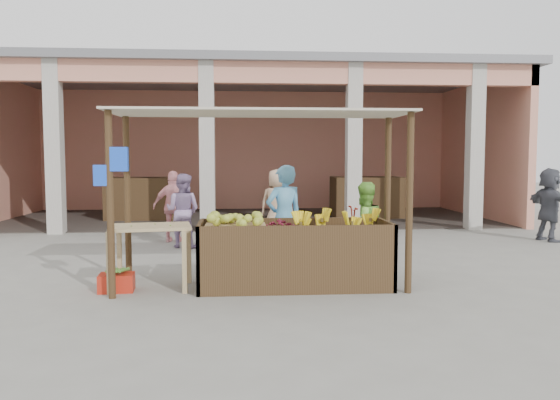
{
  "coord_description": "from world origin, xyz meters",
  "views": [
    {
      "loc": [
        -0.25,
        -7.34,
        1.77
      ],
      "look_at": [
        0.39,
        1.2,
        1.1
      ],
      "focal_mm": 35.0,
      "sensor_mm": 36.0,
      "label": 1
    }
  ],
  "objects": [
    {
      "name": "produce_sacks",
      "position": [
        2.95,
        5.53,
        0.27
      ],
      "size": [
        0.9,
        0.67,
        0.54
      ],
      "color": "maroon",
      "rests_on": "ground"
    },
    {
      "name": "melon_tray",
      "position": [
        -0.3,
        -0.04,
        0.9
      ],
      "size": [
        0.82,
        0.71,
        0.21
      ],
      "color": "tan",
      "rests_on": "fruit_stall"
    },
    {
      "name": "banana_heap",
      "position": [
        1.03,
        -0.05,
        0.91
      ],
      "size": [
        1.17,
        0.64,
        0.21
      ],
      "primitive_type": null,
      "color": "yellow",
      "rests_on": "fruit_stall"
    },
    {
      "name": "shopper_f",
      "position": [
        -1.36,
        3.46,
        0.8
      ],
      "size": [
        0.88,
        0.67,
        1.59
      ],
      "primitive_type": "imported",
      "rotation": [
        0.0,
        0.0,
        2.81
      ],
      "color": "#967BA6",
      "rests_on": "ground"
    },
    {
      "name": "shopper_c",
      "position": [
        0.57,
        4.46,
        0.84
      ],
      "size": [
        0.93,
        0.75,
        1.68
      ],
      "primitive_type": "imported",
      "rotation": [
        0.0,
        0.0,
        2.83
      ],
      "color": "tan",
      "rests_on": "ground"
    },
    {
      "name": "vendor_green",
      "position": [
        1.65,
        0.81,
        0.74
      ],
      "size": [
        0.8,
        0.62,
        1.47
      ],
      "primitive_type": "imported",
      "rotation": [
        0.0,
        0.0,
        3.47
      ],
      "color": "#8AD84D",
      "rests_on": "ground"
    },
    {
      "name": "papaya_pile",
      "position": [
        -1.44,
        0.04,
        0.95
      ],
      "size": [
        0.65,
        0.37,
        0.18
      ],
      "primitive_type": null,
      "color": "#519932",
      "rests_on": "side_table"
    },
    {
      "name": "plantain_bundle",
      "position": [
        -1.88,
        -0.08,
        0.27
      ],
      "size": [
        0.34,
        0.24,
        0.07
      ],
      "primitive_type": null,
      "color": "#549034",
      "rests_on": "red_crate"
    },
    {
      "name": "side_table",
      "position": [
        -1.44,
        0.04,
        0.72
      ],
      "size": [
        1.16,
        0.86,
        0.86
      ],
      "rotation": [
        0.0,
        0.0,
        0.15
      ],
      "color": "tan",
      "rests_on": "ground"
    },
    {
      "name": "shopper_d",
      "position": [
        6.3,
        3.7,
        0.82
      ],
      "size": [
        0.87,
        1.6,
        1.64
      ],
      "primitive_type": "imported",
      "rotation": [
        0.0,
        0.0,
        1.74
      ],
      "color": "#484953",
      "rests_on": "ground"
    },
    {
      "name": "motorcycle",
      "position": [
        1.33,
        2.25,
        0.47
      ],
      "size": [
        0.71,
        1.82,
        0.93
      ],
      "primitive_type": "imported",
      "rotation": [
        0.0,
        0.0,
        1.62
      ],
      "color": "maroon",
      "rests_on": "ground"
    },
    {
      "name": "stall_awning",
      "position": [
        -0.01,
        0.06,
        1.98
      ],
      "size": [
        4.09,
        1.35,
        2.39
      ],
      "color": "#47311C",
      "rests_on": "ground"
    },
    {
      "name": "red_crate",
      "position": [
        -1.88,
        -0.08,
        0.12
      ],
      "size": [
        0.47,
        0.36,
        0.23
      ],
      "primitive_type": "cube",
      "rotation": [
        0.0,
        0.0,
        0.08
      ],
      "color": "red",
      "rests_on": "ground"
    },
    {
      "name": "vendor_blue",
      "position": [
        0.44,
        0.98,
        0.88
      ],
      "size": [
        0.8,
        0.7,
        1.77
      ],
      "primitive_type": "imported",
      "rotation": [
        0.0,
        0.0,
        3.52
      ],
      "color": "#58A3D1",
      "rests_on": "ground"
    },
    {
      "name": "market_building",
      "position": [
        0.05,
        8.93,
        2.7
      ],
      "size": [
        14.4,
        6.4,
        4.2
      ],
      "color": "tan",
      "rests_on": "ground"
    },
    {
      "name": "fruit_stall",
      "position": [
        0.5,
        0.0,
        0.4
      ],
      "size": [
        2.6,
        0.95,
        0.8
      ],
      "primitive_type": "cube",
      "color": "#47311C",
      "rests_on": "ground"
    },
    {
      "name": "shopper_b",
      "position": [
        -1.61,
        4.15,
        0.8
      ],
      "size": [
        0.98,
        0.58,
        1.59
      ],
      "primitive_type": "imported",
      "rotation": [
        0.0,
        0.0,
        3.05
      ],
      "color": "pink",
      "rests_on": "ground"
    },
    {
      "name": "ground",
      "position": [
        0.0,
        0.0,
        0.0
      ],
      "size": [
        60.0,
        60.0,
        0.0
      ],
      "primitive_type": "plane",
      "color": "slate",
      "rests_on": "ground"
    },
    {
      "name": "berry_heap",
      "position": [
        0.29,
        0.02,
        0.88
      ],
      "size": [
        0.48,
        0.39,
        0.15
      ],
      "primitive_type": "ellipsoid",
      "color": "maroon",
      "rests_on": "fruit_stall"
    }
  ]
}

